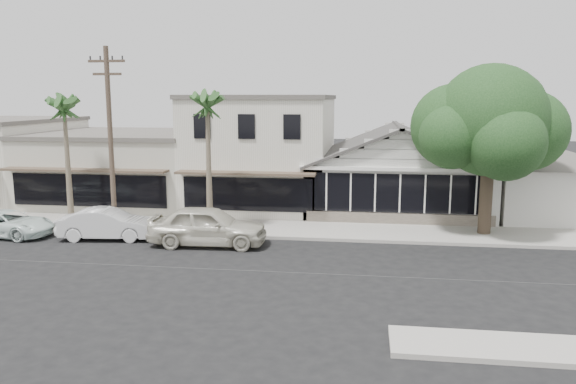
# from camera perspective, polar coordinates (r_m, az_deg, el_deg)

# --- Properties ---
(ground) EXTENTS (140.00, 140.00, 0.00)m
(ground) POSITION_cam_1_polar(r_m,az_deg,el_deg) (21.72, -1.02, -8.14)
(ground) COLOR black
(ground) RESTS_ON ground
(sidewalk_north) EXTENTS (90.00, 3.50, 0.15)m
(sidewalk_north) POSITION_cam_1_polar(r_m,az_deg,el_deg) (30.14, -14.17, -3.22)
(sidewalk_north) COLOR #9E9991
(sidewalk_north) RESTS_ON ground
(corner_shop) EXTENTS (10.40, 8.60, 5.10)m
(corner_shop) POSITION_cam_1_polar(r_m,az_deg,el_deg) (33.19, 10.96, 2.51)
(corner_shop) COLOR silver
(corner_shop) RESTS_ON ground
(side_cottage) EXTENTS (6.00, 6.00, 3.00)m
(side_cottage) POSITION_cam_1_polar(r_m,az_deg,el_deg) (33.83, 24.99, 0.00)
(side_cottage) COLOR silver
(side_cottage) RESTS_ON ground
(row_building_near) EXTENTS (8.00, 10.00, 6.50)m
(row_building_near) POSITION_cam_1_polar(r_m,az_deg,el_deg) (34.67, -2.44, 4.03)
(row_building_near) COLOR silver
(row_building_near) RESTS_ON ground
(row_building_midnear) EXTENTS (10.00, 10.00, 4.20)m
(row_building_midnear) POSITION_cam_1_polar(r_m,az_deg,el_deg) (37.48, -16.10, 2.31)
(row_building_midnear) COLOR #B9B5A6
(row_building_midnear) RESTS_ON ground
(utility_pole) EXTENTS (1.80, 0.24, 9.00)m
(utility_pole) POSITION_cam_1_polar(r_m,az_deg,el_deg) (28.47, -17.60, 5.48)
(utility_pole) COLOR brown
(utility_pole) RESTS_ON ground
(car_0) EXTENTS (5.39, 2.35, 1.81)m
(car_0) POSITION_cam_1_polar(r_m,az_deg,el_deg) (25.56, -8.16, -3.41)
(car_0) COLOR beige
(car_0) RESTS_ON ground
(car_1) EXTENTS (4.59, 2.07, 1.46)m
(car_1) POSITION_cam_1_polar(r_m,az_deg,el_deg) (27.75, -17.89, -3.11)
(car_1) COLOR silver
(car_1) RESTS_ON ground
(car_2) EXTENTS (4.66, 2.50, 1.25)m
(car_2) POSITION_cam_1_polar(r_m,az_deg,el_deg) (30.17, -26.58, -2.89)
(car_2) COLOR white
(car_2) RESTS_ON ground
(shade_tree) EXTENTS (7.37, 6.66, 8.18)m
(shade_tree) POSITION_cam_1_polar(r_m,az_deg,el_deg) (28.24, 19.63, 6.55)
(shade_tree) COLOR #45392A
(shade_tree) RESTS_ON ground
(palm_east) EXTENTS (2.38, 2.38, 7.25)m
(palm_east) POSITION_cam_1_polar(r_m,az_deg,el_deg) (27.13, -8.20, 8.67)
(palm_east) COLOR #726651
(palm_east) RESTS_ON ground
(palm_mid) EXTENTS (2.39, 2.39, 7.13)m
(palm_mid) POSITION_cam_1_polar(r_m,az_deg,el_deg) (31.02, -21.80, 7.98)
(palm_mid) COLOR #726651
(palm_mid) RESTS_ON ground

